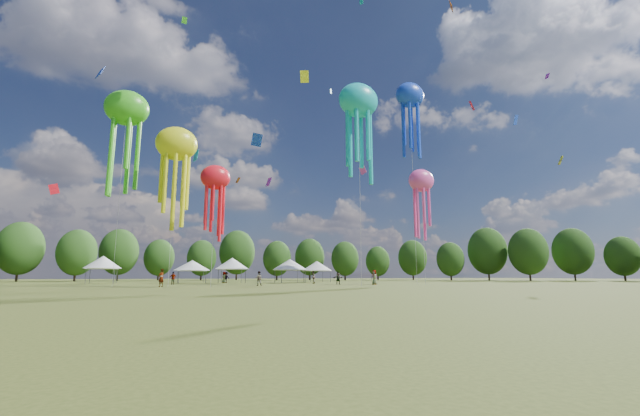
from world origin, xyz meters
name	(u,v)px	position (x,y,z in m)	size (l,w,h in m)	color
ground	(545,307)	(0.00, 0.00, 0.00)	(300.00, 300.00, 0.00)	#384416
spectator_near	(259,278)	(-3.06, 36.29, 0.85)	(0.83, 0.64, 1.70)	gray
spectators_far	(272,278)	(1.03, 45.83, 0.89)	(27.80, 22.12, 1.91)	gray
festival_tents	(233,264)	(-2.92, 56.10, 3.00)	(39.97, 10.35, 4.11)	#47474C
show_kites	(298,135)	(1.33, 35.10, 18.82)	(44.84, 12.03, 31.49)	yellow
small_kites	(272,78)	(-0.21, 43.14, 30.22)	(74.81, 61.71, 46.44)	yellow
treeline	(223,245)	(-3.87, 62.51, 6.54)	(201.57, 95.24, 13.43)	#38281C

